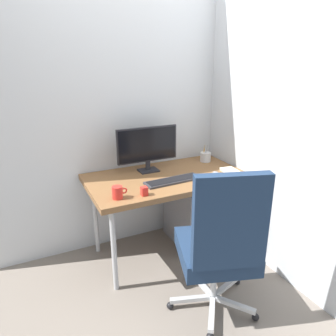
{
  "coord_description": "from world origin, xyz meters",
  "views": [
    {
      "loc": [
        -1.09,
        -2.23,
        1.68
      ],
      "look_at": [
        -0.03,
        -0.08,
        0.84
      ],
      "focal_mm": 33.53,
      "sensor_mm": 36.0,
      "label": 1
    }
  ],
  "objects": [
    {
      "name": "office_chair",
      "position": [
        -0.03,
        -0.83,
        0.56
      ],
      "size": [
        0.64,
        0.67,
        1.09
      ],
      "color": "black",
      "rests_on": "ground_plane"
    },
    {
      "name": "wall_back",
      "position": [
        0.0,
        0.41,
        1.4
      ],
      "size": [
        3.01,
        0.04,
        2.8
      ],
      "primitive_type": "cube",
      "color": "silver",
      "rests_on": "ground_plane"
    },
    {
      "name": "coffee_mug",
      "position": [
        -0.51,
        -0.25,
        0.78
      ],
      "size": [
        0.11,
        0.08,
        0.09
      ],
      "color": "red",
      "rests_on": "desk"
    },
    {
      "name": "notebook",
      "position": [
        0.54,
        -0.19,
        0.75
      ],
      "size": [
        0.14,
        0.25,
        0.02
      ],
      "primitive_type": "cube",
      "rotation": [
        0.0,
        0.0,
        -0.09
      ],
      "color": "beige",
      "rests_on": "desk"
    },
    {
      "name": "ground_plane",
      "position": [
        0.0,
        0.0,
        0.0
      ],
      "size": [
        8.0,
        8.0,
        0.0
      ],
      "primitive_type": "plane",
      "color": "slate"
    },
    {
      "name": "wall_side_right",
      "position": [
        0.7,
        -0.24,
        1.4
      ],
      "size": [
        0.04,
        2.43,
        2.8
      ],
      "primitive_type": "cube",
      "color": "silver",
      "rests_on": "ground_plane"
    },
    {
      "name": "desk_clamp_accessory",
      "position": [
        -0.32,
        -0.28,
        0.77
      ],
      "size": [
        0.05,
        0.05,
        0.06
      ],
      "primitive_type": "cube",
      "color": "red",
      "rests_on": "desk"
    },
    {
      "name": "mouse",
      "position": [
        0.37,
        -0.18,
        0.76
      ],
      "size": [
        0.07,
        0.09,
        0.04
      ],
      "primitive_type": "ellipsoid",
      "rotation": [
        0.0,
        0.0,
        -0.17
      ],
      "color": "gray",
      "rests_on": "desk"
    },
    {
      "name": "pen_holder",
      "position": [
        0.51,
        0.2,
        0.78
      ],
      "size": [
        0.1,
        0.1,
        0.17
      ],
      "color": "silver",
      "rests_on": "desk"
    },
    {
      "name": "desk",
      "position": [
        0.0,
        0.0,
        0.68
      ],
      "size": [
        1.33,
        0.75,
        0.74
      ],
      "color": "brown",
      "rests_on": "ground_plane"
    },
    {
      "name": "keyboard",
      "position": [
        -0.01,
        -0.13,
        0.75
      ],
      "size": [
        0.48,
        0.16,
        0.02
      ],
      "color": "#333338",
      "rests_on": "desk"
    },
    {
      "name": "monitor",
      "position": [
        -0.09,
        0.2,
        0.96
      ],
      "size": [
        0.55,
        0.14,
        0.39
      ],
      "color": "black",
      "rests_on": "desk"
    },
    {
      "name": "filing_cabinet",
      "position": [
        0.35,
        0.06,
        0.3
      ],
      "size": [
        0.47,
        0.55,
        0.6
      ],
      "color": "slate",
      "rests_on": "ground_plane"
    }
  ]
}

